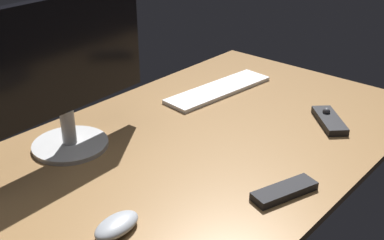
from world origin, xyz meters
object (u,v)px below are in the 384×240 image
monitor (61,68)px  computer_mouse (117,225)px  keyboard (219,90)px  tv_remote (284,191)px  media_remote (329,120)px

monitor → computer_mouse: monitor is taller
computer_mouse → monitor: bearing=64.0°
monitor → keyboard: 61.80cm
monitor → computer_mouse: bearing=-114.7°
monitor → tv_remote: bearing=-73.5°
media_remote → monitor: bearing=96.5°
monitor → computer_mouse: 45.27cm
media_remote → computer_mouse: bearing=127.1°
tv_remote → keyboard: bearing=70.7°
monitor → keyboard: bearing=-8.6°
monitor → computer_mouse: size_ratio=4.80×
monitor → computer_mouse: (-15.35, -36.84, -21.35)cm
keyboard → tv_remote: tv_remote is taller
keyboard → media_remote: size_ratio=2.58×
media_remote → tv_remote: size_ratio=0.99×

